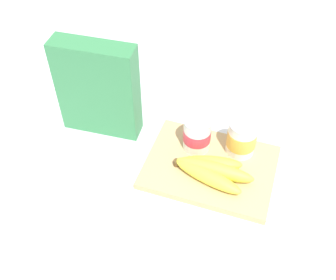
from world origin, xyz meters
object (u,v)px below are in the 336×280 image
object	(u,v)px
cutting_board	(210,167)
yogurt_cup_front	(197,134)
cereal_box	(98,89)
banana_bunch	(211,170)
yogurt_cup_back	(242,137)

from	to	relation	value
cutting_board	yogurt_cup_front	size ratio (longest dim) A/B	3.32
cereal_box	banana_bunch	distance (m)	0.34
yogurt_cup_front	banana_bunch	xyz separation A→B (m)	(0.06, -0.07, -0.03)
cutting_board	banana_bunch	distance (m)	0.04
banana_bunch	yogurt_cup_front	bearing A→B (deg)	126.66
cutting_board	cereal_box	xyz separation A→B (m)	(-0.31, 0.05, 0.12)
cereal_box	banana_bunch	world-z (taller)	cereal_box
cereal_box	banana_bunch	bearing A→B (deg)	161.42
cutting_board	cereal_box	bearing A→B (deg)	170.29
banana_bunch	yogurt_cup_back	bearing A→B (deg)	63.11
cereal_box	yogurt_cup_front	size ratio (longest dim) A/B	2.80
cutting_board	yogurt_cup_front	xyz separation A→B (m)	(-0.05, 0.05, 0.05)
yogurt_cup_back	banana_bunch	size ratio (longest dim) A/B	0.49
yogurt_cup_front	cereal_box	bearing A→B (deg)	178.38
yogurt_cup_front	yogurt_cup_back	bearing A→B (deg)	12.24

